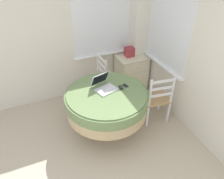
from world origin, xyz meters
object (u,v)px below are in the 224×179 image
at_px(dining_chair_near_right_window, 156,99).
at_px(laptop, 104,86).
at_px(cell_phone, 126,86).
at_px(storage_box, 129,52).
at_px(round_dining_table, 107,101).
at_px(corner_cabinet, 131,72).
at_px(dining_chair_near_back_window, 96,81).
at_px(computer_mouse, 121,87).

bearing_deg(dining_chair_near_right_window, laptop, 169.10).
distance_m(cell_phone, storage_box, 1.14).
xyz_separation_m(cell_phone, dining_chair_near_right_window, (0.53, -0.10, -0.34)).
distance_m(round_dining_table, corner_cabinet, 1.39).
bearing_deg(cell_phone, dining_chair_near_back_window, 103.25).
bearing_deg(laptop, corner_cabinet, 43.37).
bearing_deg(corner_cabinet, storage_box, 135.54).
height_order(corner_cabinet, storage_box, storage_box).
height_order(cell_phone, corner_cabinet, cell_phone).
relative_size(cell_phone, corner_cabinet, 0.15).
xyz_separation_m(computer_mouse, dining_chair_near_back_window, (-0.10, 0.85, -0.36)).
distance_m(computer_mouse, dining_chair_near_right_window, 0.73).
height_order(dining_chair_near_back_window, storage_box, dining_chair_near_back_window).
bearing_deg(laptop, computer_mouse, -23.11).
xyz_separation_m(round_dining_table, storage_box, (0.90, 1.04, 0.19)).
height_order(round_dining_table, dining_chair_near_back_window, dining_chair_near_back_window).
bearing_deg(round_dining_table, storage_box, 49.16).
height_order(computer_mouse, cell_phone, computer_mouse).
bearing_deg(round_dining_table, computer_mouse, 2.91).
relative_size(cell_phone, storage_box, 0.64).
xyz_separation_m(computer_mouse, storage_box, (0.66, 1.02, 0.01)).
bearing_deg(dining_chair_near_right_window, storage_box, 88.19).
height_order(computer_mouse, corner_cabinet, computer_mouse).
distance_m(laptop, storage_box, 1.28).
relative_size(cell_phone, dining_chair_near_right_window, 0.12).
relative_size(computer_mouse, dining_chair_near_right_window, 0.11).
bearing_deg(corner_cabinet, dining_chair_near_right_window, -94.27).
relative_size(laptop, computer_mouse, 3.99).
relative_size(computer_mouse, cell_phone, 0.88).
bearing_deg(dining_chair_near_right_window, cell_phone, 169.52).
xyz_separation_m(round_dining_table, laptop, (0.01, 0.11, 0.21)).
xyz_separation_m(laptop, dining_chair_near_right_window, (0.86, -0.16, -0.39)).
bearing_deg(round_dining_table, dining_chair_near_right_window, -3.57).
bearing_deg(storage_box, computer_mouse, -122.73).
bearing_deg(corner_cabinet, computer_mouse, -125.58).
xyz_separation_m(laptop, cell_phone, (0.32, -0.07, -0.04)).
relative_size(computer_mouse, corner_cabinet, 0.13).
bearing_deg(cell_phone, computer_mouse, -160.33).
bearing_deg(laptop, round_dining_table, -92.83).
bearing_deg(laptop, dining_chair_near_right_window, -10.90).
xyz_separation_m(round_dining_table, corner_cabinet, (0.94, 0.99, -0.26)).
xyz_separation_m(laptop, corner_cabinet, (0.93, 0.88, -0.46)).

